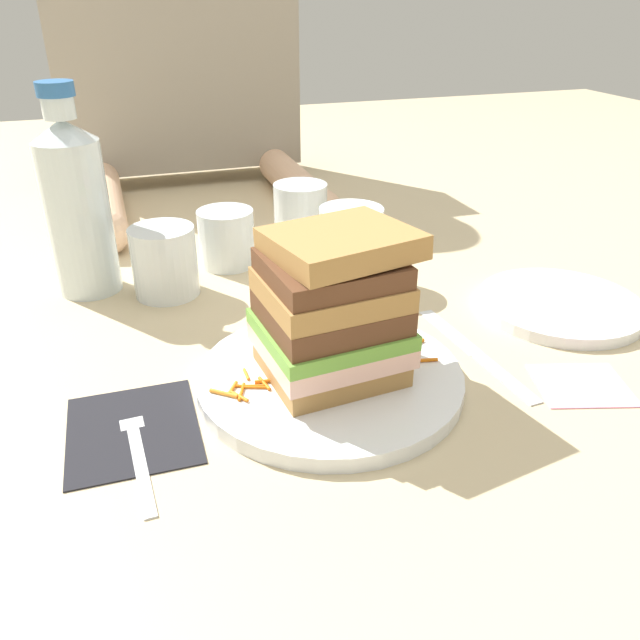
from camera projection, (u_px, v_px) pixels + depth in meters
ground_plane at (334, 373)px, 0.62m from camera, size 3.00×3.00×0.00m
main_plate at (330, 378)px, 0.60m from camera, size 0.25×0.25×0.02m
sandwich at (331, 308)px, 0.57m from camera, size 0.14×0.13×0.14m
carrot_shred_0 at (242, 392)px, 0.57m from camera, size 0.01×0.03×0.00m
carrot_shred_1 at (257, 387)px, 0.57m from camera, size 0.02×0.01×0.00m
carrot_shred_2 at (249, 386)px, 0.58m from camera, size 0.03×0.01×0.00m
carrot_shred_3 at (247, 375)px, 0.59m from camera, size 0.00×0.02×0.00m
carrot_shred_4 at (232, 388)px, 0.57m from camera, size 0.01×0.02×0.00m
carrot_shred_5 at (264, 383)px, 0.58m from camera, size 0.01×0.02×0.00m
carrot_shred_6 at (269, 381)px, 0.58m from camera, size 0.03×0.01×0.00m
carrot_shred_7 at (224, 393)px, 0.56m from camera, size 0.02×0.02×0.00m
carrot_shred_8 at (239, 396)px, 0.56m from camera, size 0.01×0.02×0.00m
carrot_shred_9 at (388, 352)px, 0.63m from camera, size 0.01×0.02×0.00m
carrot_shred_10 at (413, 344)px, 0.64m from camera, size 0.03×0.01×0.00m
carrot_shred_11 at (397, 357)px, 0.62m from camera, size 0.02×0.03×0.00m
carrot_shred_12 at (384, 355)px, 0.62m from camera, size 0.03×0.02×0.00m
carrot_shred_13 at (424, 360)px, 0.61m from camera, size 0.03×0.01×0.00m
napkin_dark at (133, 429)px, 0.54m from camera, size 0.11×0.13×0.00m
fork at (136, 441)px, 0.52m from camera, size 0.02×0.17×0.00m
knife at (478, 354)px, 0.65m from camera, size 0.03×0.20×0.00m
juice_glass at (350, 251)px, 0.80m from camera, size 0.08×0.08×0.10m
water_bottle at (77, 205)px, 0.74m from camera, size 0.07×0.07×0.25m
empty_tumbler_0 at (301, 213)px, 0.92m from camera, size 0.08×0.08×0.09m
empty_tumbler_1 at (165, 262)px, 0.76m from camera, size 0.08×0.08×0.09m
empty_tumbler_2 at (227, 238)px, 0.85m from camera, size 0.08×0.08×0.08m
side_plate at (560, 305)px, 0.74m from camera, size 0.19×0.19×0.01m
napkin_pink at (581, 384)px, 0.60m from camera, size 0.10×0.10×0.00m
diner_across at (174, 27)px, 1.10m from camera, size 0.43×0.49×0.59m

